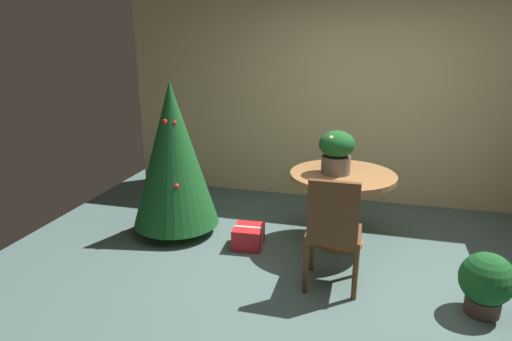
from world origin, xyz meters
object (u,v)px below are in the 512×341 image
(wooden_chair_near, at_px, (333,229))
(gift_box_red, at_px, (248,237))
(round_dining_table, at_px, (342,196))
(flower_vase, at_px, (336,150))
(potted_plant, at_px, (486,282))
(holiday_tree, at_px, (173,155))

(wooden_chair_near, distance_m, gift_box_red, 1.11)
(round_dining_table, relative_size, flower_vase, 2.45)
(round_dining_table, height_order, flower_vase, flower_vase)
(potted_plant, bearing_deg, holiday_tree, 165.30)
(flower_vase, relative_size, gift_box_red, 1.29)
(flower_vase, bearing_deg, holiday_tree, -174.81)
(flower_vase, relative_size, holiday_tree, 0.26)
(holiday_tree, bearing_deg, gift_box_red, -9.70)
(potted_plant, bearing_deg, flower_vase, 143.72)
(holiday_tree, height_order, potted_plant, holiday_tree)
(round_dining_table, xyz_separation_m, wooden_chair_near, (0.00, -0.86, 0.03))
(holiday_tree, relative_size, gift_box_red, 4.94)
(flower_vase, relative_size, wooden_chair_near, 0.43)
(holiday_tree, distance_m, gift_box_red, 1.12)
(flower_vase, bearing_deg, round_dining_table, 11.12)
(wooden_chair_near, distance_m, holiday_tree, 1.85)
(gift_box_red, bearing_deg, wooden_chair_near, -33.08)
(holiday_tree, bearing_deg, potted_plant, -14.70)
(flower_vase, bearing_deg, gift_box_red, -159.86)
(round_dining_table, height_order, potted_plant, round_dining_table)
(round_dining_table, xyz_separation_m, potted_plant, (1.13, -0.90, -0.25))
(wooden_chair_near, bearing_deg, round_dining_table, 90.00)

